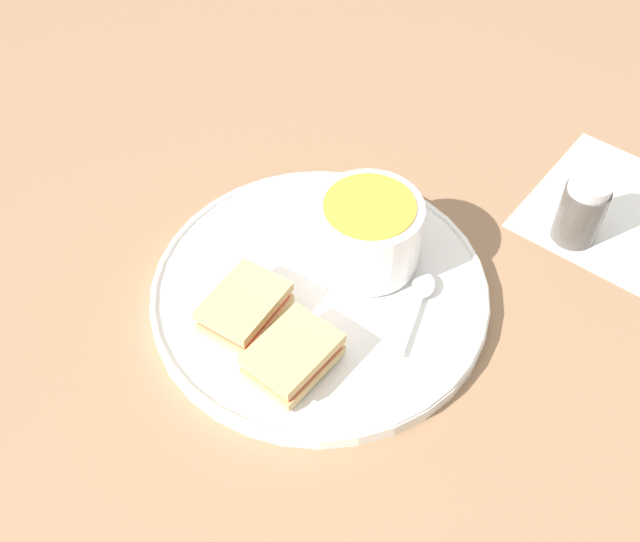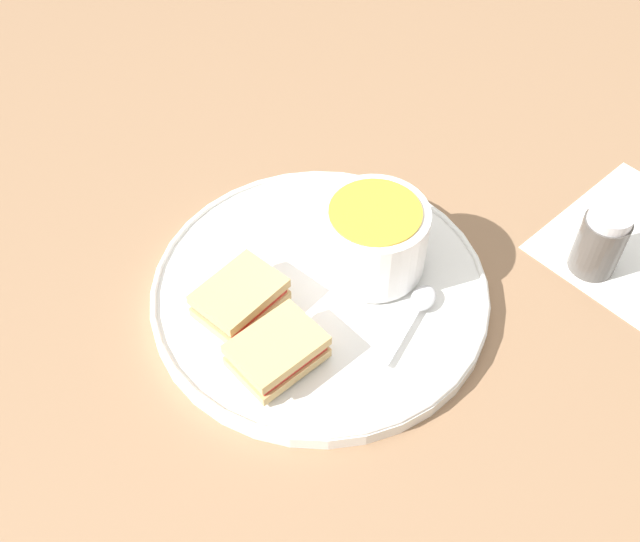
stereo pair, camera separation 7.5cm
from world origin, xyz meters
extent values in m
plane|color=#8E6B4C|center=(0.00, 0.00, 0.00)|extent=(2.40, 2.40, 0.00)
cylinder|color=white|center=(0.00, 0.00, 0.01)|extent=(0.35, 0.35, 0.02)
torus|color=white|center=(0.00, 0.00, 0.02)|extent=(0.35, 0.35, 0.01)
cylinder|color=white|center=(0.06, -0.02, 0.02)|extent=(0.06, 0.06, 0.01)
cylinder|color=white|center=(0.06, -0.02, 0.06)|extent=(0.11, 0.11, 0.07)
cylinder|color=gold|center=(0.06, -0.02, 0.09)|extent=(0.09, 0.09, 0.01)
cube|color=silver|center=(0.01, -0.10, 0.02)|extent=(0.08, 0.02, 0.00)
ellipsoid|color=silver|center=(0.06, -0.09, 0.02)|extent=(0.04, 0.03, 0.01)
cube|color=tan|center=(-0.07, 0.04, 0.03)|extent=(0.08, 0.06, 0.01)
cube|color=#B72D23|center=(-0.07, 0.04, 0.04)|extent=(0.08, 0.06, 0.01)
cube|color=tan|center=(-0.07, 0.04, 0.05)|extent=(0.08, 0.06, 0.01)
cube|color=tan|center=(-0.09, -0.03, 0.03)|extent=(0.09, 0.07, 0.01)
cube|color=#B72D23|center=(-0.09, -0.03, 0.04)|extent=(0.08, 0.06, 0.01)
cube|color=tan|center=(-0.09, -0.03, 0.05)|extent=(0.09, 0.07, 0.01)
cylinder|color=#4C4742|center=(0.23, -0.19, 0.04)|extent=(0.05, 0.05, 0.07)
cylinder|color=#B7B7BC|center=(0.23, -0.19, 0.08)|extent=(0.05, 0.05, 0.01)
camera|label=1|loc=(-0.40, -0.27, 0.62)|focal=42.00mm
camera|label=2|loc=(-0.36, -0.33, 0.62)|focal=42.00mm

